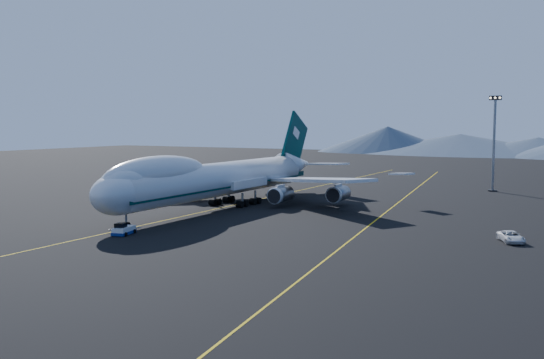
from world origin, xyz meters
The scene contains 7 objects.
ground centered at (0.00, 0.00, 0.00)m, with size 500.00×500.00×0.00m, color black.
taxiway_line_main centered at (0.00, 0.00, 0.01)m, with size 0.25×220.00×0.01m, color gold.
taxiway_line_side centered at (30.00, 10.00, 0.01)m, with size 0.25×200.00×0.01m, color gold.
boeing_747 centered at (0.00, 0.03, 5.81)m, with size 59.62×72.43×19.37m.
pushback_tug centered at (3.00, -30.32, 0.55)m, with size 3.04×4.41×1.76m.
service_van centered at (54.01, -9.21, 0.76)m, with size 2.53×5.48×1.52m, color silver.
floodlight_mast centered at (41.76, 55.67, 11.62)m, with size 2.83×2.13×22.94m.
Camera 1 is at (64.39, -97.36, 16.36)m, focal length 40.00 mm.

